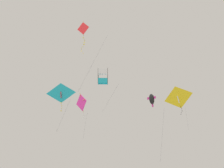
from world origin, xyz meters
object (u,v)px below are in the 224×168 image
(kite_delta_highest, at_px, (179,97))
(kite_diamond_mid_left, at_px, (83,30))
(kite_fish_near_left, at_px, (152,99))
(kite_delta_low_drifter, at_px, (61,93))
(kite_diamond_upper_right, at_px, (81,103))
(kite_box_far_centre, at_px, (103,77))

(kite_delta_highest, distance_m, kite_diamond_mid_left, 18.12)
(kite_fish_near_left, bearing_deg, kite_delta_low_drifter, -123.01)
(kite_fish_near_left, distance_m, kite_delta_highest, 10.18)
(kite_diamond_upper_right, bearing_deg, kite_delta_low_drifter, -55.04)
(kite_delta_highest, xyz_separation_m, kite_box_far_centre, (-10.45, 1.10, 2.18))
(kite_delta_highest, relative_size, kite_diamond_upper_right, 0.88)
(kite_diamond_upper_right, relative_size, kite_delta_low_drifter, 1.33)
(kite_fish_near_left, bearing_deg, kite_box_far_centre, 160.61)
(kite_fish_near_left, height_order, kite_box_far_centre, kite_box_far_centre)
(kite_diamond_upper_right, relative_size, kite_box_far_centre, 0.95)
(kite_diamond_upper_right, height_order, kite_diamond_mid_left, kite_diamond_mid_left)
(kite_box_far_centre, distance_m, kite_delta_low_drifter, 13.66)
(kite_diamond_upper_right, bearing_deg, kite_box_far_centre, -1.49)
(kite_box_far_centre, bearing_deg, kite_delta_low_drifter, -108.50)
(kite_delta_low_drifter, bearing_deg, kite_diamond_mid_left, 22.96)
(kite_delta_highest, height_order, kite_delta_low_drifter, kite_delta_highest)
(kite_delta_low_drifter, xyz_separation_m, kite_diamond_mid_left, (2.01, -0.15, 7.37))
(kite_delta_highest, xyz_separation_m, kite_delta_low_drifter, (-17.59, -8.58, -4.30))
(kite_delta_low_drifter, bearing_deg, kite_fish_near_left, 37.45)
(kite_fish_near_left, xyz_separation_m, kite_box_far_centre, (-3.44, 7.76, 5.35))
(kite_delta_highest, height_order, kite_box_far_centre, kite_box_far_centre)
(kite_delta_highest, xyz_separation_m, kite_diamond_upper_right, (-12.50, 4.37, -0.63))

